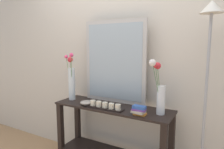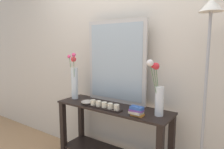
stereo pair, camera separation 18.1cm
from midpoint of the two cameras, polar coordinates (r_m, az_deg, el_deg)
The scene contains 9 objects.
wall_back at distance 2.31m, azimuth 1.57°, elevation 6.32°, with size 6.40×0.08×2.70m, color beige.
console_table at distance 2.24m, azimuth -2.40°, elevation -16.45°, with size 1.27×0.38×0.79m.
mirror_leaning at distance 2.21m, azimuth -1.64°, elevation 3.60°, with size 0.74×0.03×0.91m.
tall_vase_left at distance 2.41m, azimuth -13.53°, elevation -1.50°, with size 0.17×0.16×0.55m.
vase_right at distance 1.87m, azimuth 10.65°, elevation -4.51°, with size 0.13×0.16×0.52m.
candle_tray at distance 2.05m, azimuth -4.56°, elevation -8.95°, with size 0.39×0.09×0.07m.
decorative_bowl at distance 2.20m, azimuth -9.67°, elevation -7.89°, with size 0.13×0.13×0.05m.
book_stack at distance 1.87m, azimuth 4.94°, elevation -10.21°, with size 0.13×0.10×0.09m.
floor_lamp at distance 1.80m, azimuth 22.97°, elevation 0.45°, with size 0.24×0.24×1.78m.
Camera 1 is at (1.00, -1.78, 1.43)m, focal length 32.10 mm.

